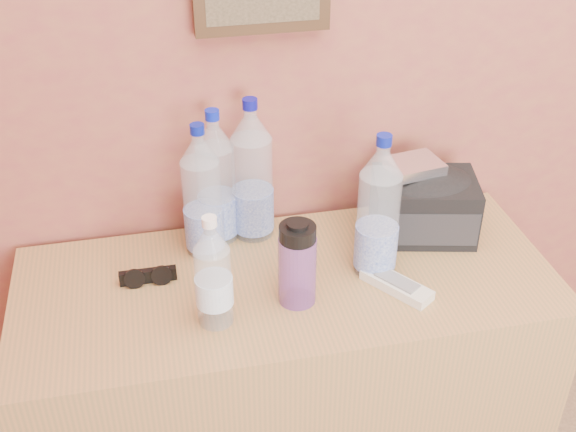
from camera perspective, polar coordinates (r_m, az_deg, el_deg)
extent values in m
cube|color=tan|center=(1.93, -0.07, -14.11)|extent=(1.24, 0.52, 0.78)
cylinder|color=white|center=(1.69, -6.78, 1.42)|extent=(0.09, 0.09, 0.29)
cylinder|color=#08178F|center=(1.61, -7.19, 6.83)|extent=(0.03, 0.03, 0.02)
cylinder|color=silver|center=(1.74, -2.85, 3.05)|extent=(0.10, 0.10, 0.32)
cylinder|color=#0C0E8F|center=(1.65, -3.03, 8.84)|extent=(0.04, 0.04, 0.02)
cylinder|color=silver|center=(1.74, -5.67, 2.52)|extent=(0.09, 0.09, 0.30)
cylinder|color=#0B1DB9|center=(1.65, -6.02, 7.97)|extent=(0.03, 0.03, 0.02)
cylinder|color=white|center=(1.62, 7.14, 0.12)|extent=(0.09, 0.09, 0.31)
cylinder|color=#0B1990|center=(1.53, 7.61, 5.97)|extent=(0.03, 0.03, 0.02)
cylinder|color=silver|center=(1.49, -5.92, -4.89)|extent=(0.08, 0.08, 0.23)
cylinder|color=white|center=(1.41, -6.24, -0.44)|extent=(0.03, 0.03, 0.02)
cylinder|color=purple|center=(1.56, 0.73, -4.30)|extent=(0.08, 0.08, 0.16)
cylinder|color=black|center=(1.50, 0.76, -1.20)|extent=(0.08, 0.08, 0.04)
cube|color=white|center=(1.65, 8.57, -5.42)|extent=(0.14, 0.17, 0.02)
cube|color=white|center=(1.77, 9.99, 3.94)|extent=(0.14, 0.12, 0.03)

